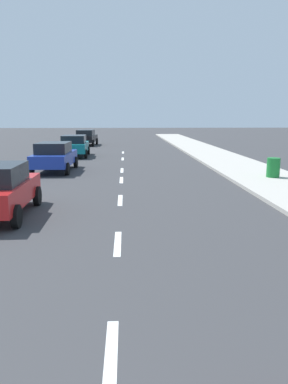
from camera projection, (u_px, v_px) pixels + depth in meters
The scene contains 13 objects.
ground_plane at pixel (122, 174), 19.69m from camera, with size 160.00×160.00×0.00m, color #38383A.
sidewalk_strip at pixel (241, 167), 21.96m from camera, with size 3.60×80.00×0.14m, color #B2ADA3.
lane_stripe_1 at pixel (111, 360), 4.71m from camera, with size 0.16×1.80×0.01m, color white.
lane_stripe_2 at pixel (118, 243), 9.03m from camera, with size 0.16×1.80×0.01m, color white.
lane_stripe_3 at pixel (120, 200), 13.66m from camera, with size 0.16×1.80×0.01m, color white.
lane_stripe_4 at pixel (121, 180), 17.97m from camera, with size 0.16×1.80×0.01m, color white.
lane_stripe_5 at pixel (122, 170), 21.14m from camera, with size 0.16×1.80×0.01m, color white.
lane_stripe_6 at pixel (123, 159), 26.82m from camera, with size 0.16×1.80×0.01m, color white.
lane_stripe_7 at pixel (123, 152), 31.54m from camera, with size 0.16×1.80×0.01m, color white.
parked_car_blue at pixel (54, 156), 20.62m from camera, with size 2.05×4.32×1.57m.
parked_car_teal at pixel (74, 145), 28.24m from camera, with size 2.13×4.45×1.57m.
parked_car_black at pixel (86, 137), 39.10m from camera, with size 2.18×4.38×1.57m.
trash_bin_far at pixel (273, 168), 17.85m from camera, with size 0.60×0.60×0.90m, color #19722D.
Camera 1 is at (0.20, 0.48, 2.94)m, focal length 35.97 mm.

